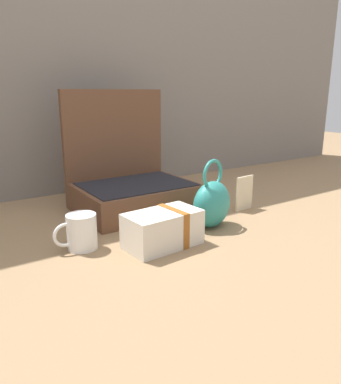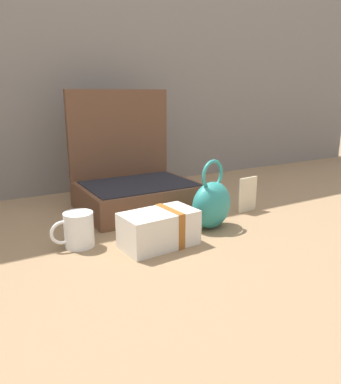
{
  "view_description": "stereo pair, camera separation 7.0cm",
  "coord_description": "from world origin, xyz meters",
  "views": [
    {
      "loc": [
        -0.65,
        -0.97,
        0.42
      ],
      "look_at": [
        -0.02,
        -0.02,
        0.11
      ],
      "focal_mm": 34.75,
      "sensor_mm": 36.0,
      "label": 1
    },
    {
      "loc": [
        -0.59,
        -1.01,
        0.42
      ],
      "look_at": [
        -0.02,
        -0.02,
        0.11
      ],
      "focal_mm": 34.75,
      "sensor_mm": 36.0,
      "label": 2
    }
  ],
  "objects": [
    {
      "name": "teal_pouch_handbag",
      "position": [
        0.07,
        -0.11,
        0.08
      ],
      "size": [
        0.17,
        0.13,
        0.22
      ],
      "color": "teal",
      "rests_on": "ground_plane"
    },
    {
      "name": "ground_plane",
      "position": [
        0.0,
        0.0,
        0.0
      ],
      "size": [
        6.0,
        6.0,
        0.0
      ],
      "primitive_type": "plane",
      "color": "#8C6D4C"
    },
    {
      "name": "open_suitcase",
      "position": [
        -0.05,
        0.21,
        0.09
      ],
      "size": [
        0.4,
        0.33,
        0.43
      ],
      "color": "brown",
      "rests_on": "ground_plane"
    },
    {
      "name": "info_card_left",
      "position": [
        0.29,
        -0.04,
        0.06
      ],
      "size": [
        0.08,
        0.01,
        0.13
      ],
      "primitive_type": "cube",
      "rotation": [
        0.0,
        0.0,
        0.1
      ],
      "color": "beige",
      "rests_on": "ground_plane"
    },
    {
      "name": "back_wall",
      "position": [
        0.0,
        0.58,
        0.7
      ],
      "size": [
        3.2,
        0.06,
        1.4
      ],
      "primitive_type": "cube",
      "color": "gray",
      "rests_on": "ground_plane"
    },
    {
      "name": "cream_toiletry_bag",
      "position": [
        -0.13,
        -0.15,
        0.05
      ],
      "size": [
        0.22,
        0.13,
        0.1
      ],
      "color": "silver",
      "rests_on": "ground_plane"
    },
    {
      "name": "coffee_mug",
      "position": [
        -0.33,
        -0.05,
        0.05
      ],
      "size": [
        0.12,
        0.08,
        0.1
      ],
      "color": "white",
      "rests_on": "ground_plane"
    }
  ]
}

